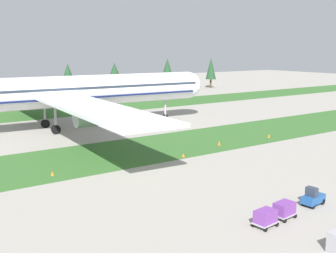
% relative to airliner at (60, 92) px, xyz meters
% --- Properties ---
extents(grass_strip_near, '(320.00, 16.74, 0.01)m').
position_rel_airliner_xyz_m(grass_strip_near, '(9.87, -22.88, -7.41)').
color(grass_strip_near, '#336028').
rests_on(grass_strip_near, ground).
extents(grass_strip_far, '(320.00, 16.74, 0.01)m').
position_rel_airliner_xyz_m(grass_strip_far, '(9.87, 22.60, -7.41)').
color(grass_strip_far, '#336028').
rests_on(grass_strip_far, ground).
extents(airliner, '(65.27, 80.06, 20.72)m').
position_rel_airliner_xyz_m(airliner, '(0.00, 0.00, 0.00)').
color(airliner, white).
rests_on(airliner, ground).
extents(baggage_tug, '(2.72, 1.57, 1.97)m').
position_rel_airliner_xyz_m(baggage_tug, '(6.19, -53.34, -6.60)').
color(baggage_tug, '#1E4C8E').
rests_on(baggage_tug, ground).
extents(cargo_dolly_lead, '(2.35, 1.73, 1.55)m').
position_rel_airliner_xyz_m(cargo_dolly_lead, '(1.19, -53.87, -6.50)').
color(cargo_dolly_lead, '#A3A3A8').
rests_on(cargo_dolly_lead, ground).
extents(cargo_dolly_second, '(2.35, 1.73, 1.55)m').
position_rel_airliner_xyz_m(cargo_dolly_second, '(-1.69, -54.18, -6.50)').
color(cargo_dolly_second, '#A3A3A8').
rests_on(cargo_dolly_second, ground).
extents(taxiway_marker_0, '(0.44, 0.44, 0.49)m').
position_rel_airliner_xyz_m(taxiway_marker_0, '(7.07, -30.34, -7.17)').
color(taxiway_marker_0, orange).
rests_on(taxiway_marker_0, ground).
extents(taxiway_marker_1, '(0.44, 0.44, 0.52)m').
position_rel_airliner_xyz_m(taxiway_marker_1, '(-11.88, -28.29, -7.16)').
color(taxiway_marker_1, orange).
rests_on(taxiway_marker_1, ground).
extents(taxiway_marker_2, '(0.44, 0.44, 0.67)m').
position_rel_airliner_xyz_m(taxiway_marker_2, '(27.79, -28.13, -7.08)').
color(taxiway_marker_2, orange).
rests_on(taxiway_marker_2, ground).
extents(taxiway_marker_3, '(0.44, 0.44, 0.70)m').
position_rel_airliner_xyz_m(taxiway_marker_3, '(16.44, -27.61, -7.07)').
color(taxiway_marker_3, orange).
rests_on(taxiway_marker_3, ground).
extents(distant_tree_line, '(147.58, 10.46, 12.01)m').
position_rel_airliner_xyz_m(distant_tree_line, '(14.50, 51.65, -0.48)').
color(distant_tree_line, '#4C3823').
rests_on(distant_tree_line, ground).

